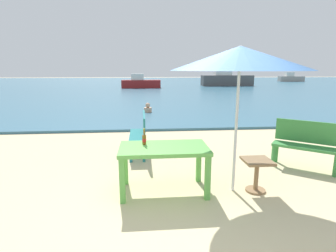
# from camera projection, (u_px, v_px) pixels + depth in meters

# --- Properties ---
(ground_plane) EXTENTS (120.00, 120.00, 0.00)m
(ground_plane) POSITION_uv_depth(u_px,v_px,m) (206.00, 213.00, 3.71)
(ground_plane) COLOR beige
(sea_water) EXTENTS (120.00, 50.00, 0.08)m
(sea_water) POSITION_uv_depth(u_px,v_px,m) (151.00, 85.00, 32.91)
(sea_water) COLOR #386B84
(sea_water) RESTS_ON ground_plane
(picnic_table_green) EXTENTS (1.40, 0.80, 0.76)m
(picnic_table_green) POSITION_uv_depth(u_px,v_px,m) (164.00, 153.00, 4.24)
(picnic_table_green) COLOR #60B24C
(picnic_table_green) RESTS_ON ground_plane
(beer_bottle_amber) EXTENTS (0.07, 0.07, 0.26)m
(beer_bottle_amber) POSITION_uv_depth(u_px,v_px,m) (144.00, 139.00, 4.31)
(beer_bottle_amber) COLOR brown
(beer_bottle_amber) RESTS_ON picnic_table_green
(patio_umbrella) EXTENTS (2.10, 2.10, 2.30)m
(patio_umbrella) POSITION_uv_depth(u_px,v_px,m) (240.00, 58.00, 3.96)
(patio_umbrella) COLOR silver
(patio_umbrella) RESTS_ON ground_plane
(side_table_wood) EXTENTS (0.44, 0.44, 0.54)m
(side_table_wood) POSITION_uv_depth(u_px,v_px,m) (257.00, 171.00, 4.30)
(side_table_wood) COLOR olive
(side_table_wood) RESTS_ON ground_plane
(bench_teal_center) EXTENTS (0.37, 1.20, 0.95)m
(bench_teal_center) POSITION_uv_depth(u_px,v_px,m) (140.00, 132.00, 6.16)
(bench_teal_center) COLOR #237275
(bench_teal_center) RESTS_ON ground_plane
(bench_green_left) EXTENTS (1.17, 1.02, 0.95)m
(bench_green_left) POSITION_uv_depth(u_px,v_px,m) (306.00, 142.00, 5.29)
(bench_green_left) COLOR #3D8C42
(bench_green_left) RESTS_ON ground_plane
(swimmer_person) EXTENTS (0.34, 0.34, 0.41)m
(swimmer_person) POSITION_uv_depth(u_px,v_px,m) (148.00, 108.00, 11.79)
(swimmer_person) COLOR tan
(swimmer_person) RESTS_ON sea_water
(boat_tanker) EXTENTS (3.73, 1.02, 1.36)m
(boat_tanker) POSITION_uv_depth(u_px,v_px,m) (291.00, 78.00, 39.94)
(boat_tanker) COLOR gray
(boat_tanker) RESTS_ON sea_water
(boat_fishing_trawler) EXTENTS (3.83, 1.04, 1.39)m
(boat_fishing_trawler) POSITION_uv_depth(u_px,v_px,m) (141.00, 83.00, 26.47)
(boat_fishing_trawler) COLOR maroon
(boat_fishing_trawler) RESTS_ON sea_water
(boat_ferry) EXTENTS (5.67, 1.55, 2.06)m
(boat_ferry) POSITION_uv_depth(u_px,v_px,m) (226.00, 79.00, 29.79)
(boat_ferry) COLOR #4C4C4C
(boat_ferry) RESTS_ON sea_water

